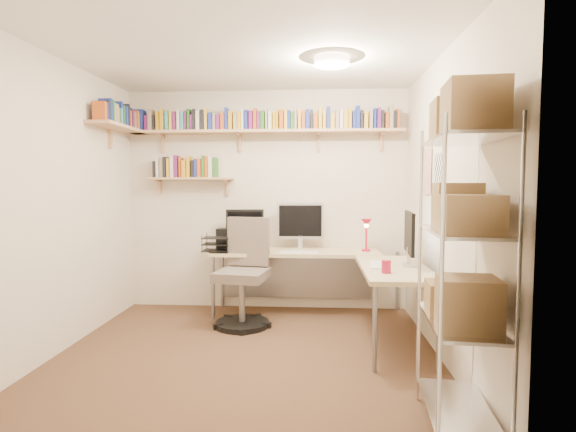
# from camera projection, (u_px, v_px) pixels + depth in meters

# --- Properties ---
(ground) EXTENTS (3.20, 3.20, 0.00)m
(ground) POSITION_uv_depth(u_px,v_px,m) (247.00, 355.00, 3.78)
(ground) COLOR #422C1C
(ground) RESTS_ON ground
(room_shell) EXTENTS (3.24, 3.04, 2.52)m
(room_shell) POSITION_uv_depth(u_px,v_px,m) (247.00, 170.00, 3.67)
(room_shell) COLOR beige
(room_shell) RESTS_ON ground
(wall_shelves) EXTENTS (3.12, 1.09, 0.80)m
(wall_shelves) POSITION_uv_depth(u_px,v_px,m) (228.00, 131.00, 4.96)
(wall_shelves) COLOR tan
(wall_shelves) RESTS_ON ground
(corner_desk) EXTENTS (2.18, 1.84, 1.23)m
(corner_desk) POSITION_uv_depth(u_px,v_px,m) (307.00, 255.00, 4.67)
(corner_desk) COLOR beige
(corner_desk) RESTS_ON ground
(office_chair) EXTENTS (0.58, 0.59, 1.09)m
(office_chair) POSITION_uv_depth(u_px,v_px,m) (244.00, 280.00, 4.56)
(office_chair) COLOR black
(office_chair) RESTS_ON ground
(wire_rack) EXTENTS (0.44, 0.80, 1.96)m
(wire_rack) POSITION_uv_depth(u_px,v_px,m) (464.00, 217.00, 2.49)
(wire_rack) COLOR silver
(wire_rack) RESTS_ON ground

